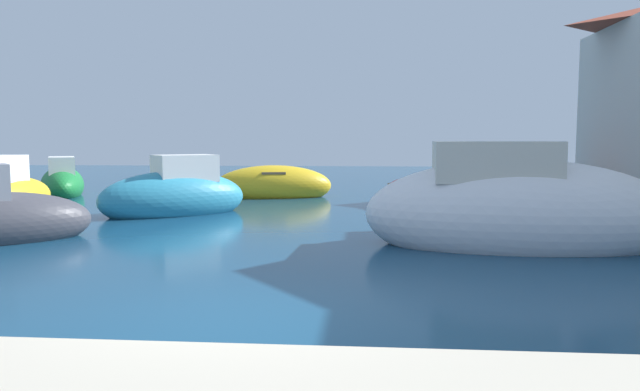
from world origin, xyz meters
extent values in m
plane|color=navy|center=(0.00, 0.00, 0.00)|extent=(80.00, 80.00, 0.00)
ellipsoid|color=white|center=(4.25, 5.15, 0.60)|extent=(5.99, 2.78, 2.18)
cube|color=beige|center=(3.78, 5.18, 1.64)|extent=(2.36, 1.77, 0.77)
ellipsoid|color=gold|center=(-9.04, 9.91, 0.35)|extent=(1.46, 3.64, 1.27)
cube|color=white|center=(-9.04, 9.62, 1.17)|extent=(0.81, 1.42, 0.89)
ellipsoid|color=#B21E1E|center=(2.51, 11.75, 0.30)|extent=(1.49, 3.36, 1.11)
cube|color=brown|center=(2.51, 11.75, 0.68)|extent=(1.04, 0.73, 0.08)
ellipsoid|color=gold|center=(-2.02, 14.55, 0.41)|extent=(4.45, 2.44, 1.48)
cube|color=brown|center=(-2.02, 14.55, 0.89)|extent=(1.08, 1.46, 0.08)
ellipsoid|color=teal|center=(-3.99, 9.51, 0.42)|extent=(4.32, 3.92, 1.54)
cube|color=white|center=(-3.73, 9.71, 1.26)|extent=(1.94, 1.85, 0.75)
ellipsoid|color=#B21E1E|center=(7.47, 15.41, 0.36)|extent=(3.31, 4.25, 1.30)
cube|color=brown|center=(7.47, 15.41, 0.79)|extent=(1.41, 1.29, 0.08)
ellipsoid|color=#197233|center=(-10.08, 14.83, 0.37)|extent=(3.44, 4.60, 1.36)
cube|color=white|center=(-9.91, 14.52, 1.11)|extent=(1.65, 2.03, 0.65)
camera|label=1|loc=(1.35, -6.28, 2.05)|focal=32.90mm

